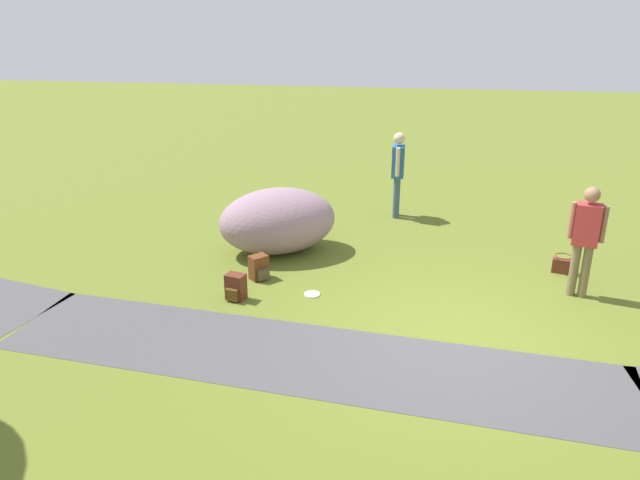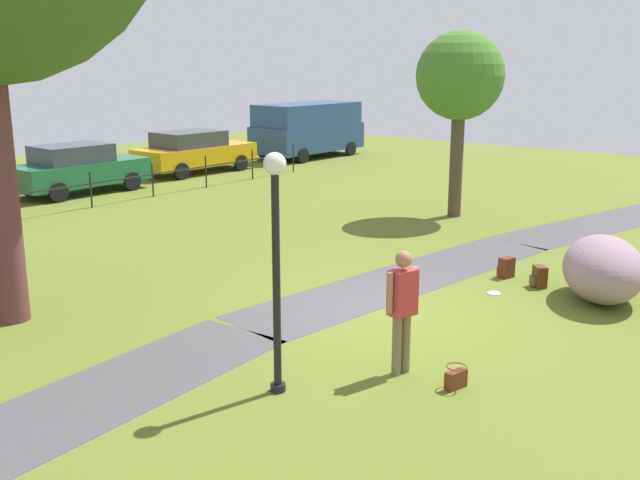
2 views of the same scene
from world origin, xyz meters
The scene contains 9 objects.
ground_plane centered at (0.00, 0.00, 0.00)m, with size 48.00×48.00×0.00m, color #5E6B24.
footpath_segment_mid centered at (1.96, 0.72, 0.00)m, with size 8.14×2.57×0.01m.
lawn_boulder centered at (3.00, -2.66, 0.58)m, with size 2.46×2.14×1.15m.
woman_with_handbag centered at (-1.84, -1.59, 1.00)m, with size 0.50×0.33×1.72m.
man_near_boulder centered at (0.99, -4.86, 1.02)m, with size 0.25×0.52×1.74m.
handbag_on_grass centered at (-1.80, -2.42, 0.14)m, with size 0.34×0.33×0.31m.
backpack_by_boulder centered at (3.07, -1.49, 0.19)m, with size 0.35×0.35×0.40m.
spare_backpack_on_lawn centered at (3.26, -0.73, 0.19)m, with size 0.32×0.31×0.40m.
frisbee_on_grass centered at (2.14, -1.03, 0.01)m, with size 0.24×0.24×0.02m.
Camera 1 is at (0.80, 7.41, 4.28)m, focal length 35.00 mm.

